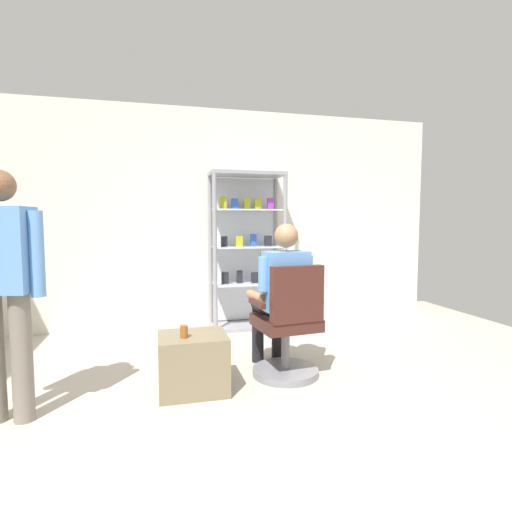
% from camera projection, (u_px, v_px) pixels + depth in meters
% --- Properties ---
extents(ground_plane, '(7.20, 7.20, 0.00)m').
position_uv_depth(ground_plane, '(284.00, 452.00, 2.27)').
color(ground_plane, '#B2A899').
extents(back_wall, '(6.00, 0.10, 2.70)m').
position_uv_depth(back_wall, '(211.00, 218.00, 5.06)').
color(back_wall, silver).
rests_on(back_wall, ground).
extents(display_cabinet_main, '(0.90, 0.45, 1.90)m').
position_uv_depth(display_cabinet_main, '(246.00, 249.00, 4.96)').
color(display_cabinet_main, gray).
rests_on(display_cabinet_main, ground).
extents(office_chair, '(0.59, 0.56, 0.96)m').
position_uv_depth(office_chair, '(288.00, 331.00, 3.33)').
color(office_chair, slate).
rests_on(office_chair, ground).
extents(seated_shopkeeper, '(0.52, 0.59, 1.29)m').
position_uv_depth(seated_shopkeeper, '(281.00, 291.00, 3.45)').
color(seated_shopkeeper, black).
rests_on(seated_shopkeeper, ground).
extents(storage_crate, '(0.52, 0.44, 0.44)m').
position_uv_depth(storage_crate, '(193.00, 363.00, 3.08)').
color(storage_crate, '#72664C').
rests_on(storage_crate, ground).
extents(tea_glass, '(0.06, 0.06, 0.10)m').
position_uv_depth(tea_glass, '(184.00, 331.00, 2.97)').
color(tea_glass, brown).
rests_on(tea_glass, storage_crate).
extents(standing_customer, '(0.51, 0.29, 1.63)m').
position_uv_depth(standing_customer, '(4.00, 280.00, 2.55)').
color(standing_customer, slate).
rests_on(standing_customer, ground).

